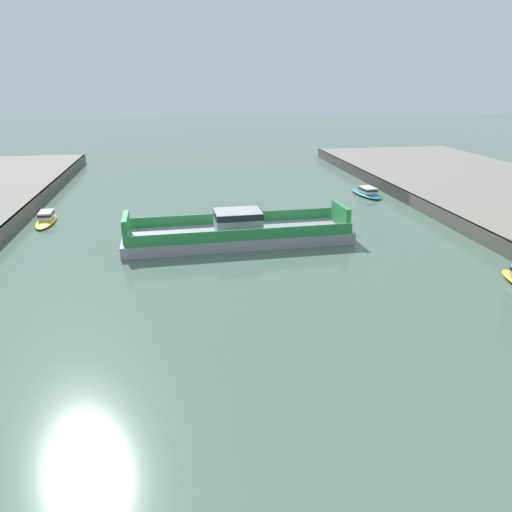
% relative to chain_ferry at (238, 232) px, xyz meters
% --- Properties ---
extents(chain_ferry, '(22.60, 6.87, 3.30)m').
position_rel_chain_ferry_xyz_m(chain_ferry, '(0.00, 0.00, 0.00)').
color(chain_ferry, '#939399').
rests_on(chain_ferry, ground).
extents(moored_boat_mid_right, '(3.20, 7.36, 1.24)m').
position_rel_chain_ferry_xyz_m(moored_boat_mid_right, '(20.28, 17.07, -0.55)').
color(moored_boat_mid_right, '#237075').
rests_on(moored_boat_mid_right, ground).
extents(moored_boat_far_right, '(2.16, 6.54, 1.22)m').
position_rel_chain_ferry_xyz_m(moored_boat_far_right, '(-20.60, 10.34, -0.55)').
color(moored_boat_far_right, yellow).
rests_on(moored_boat_far_right, ground).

